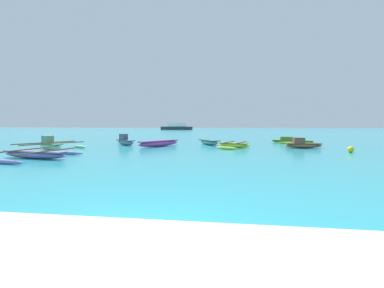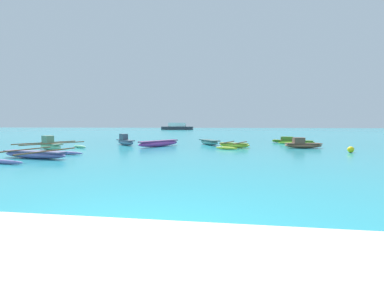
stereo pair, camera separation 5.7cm
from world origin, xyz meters
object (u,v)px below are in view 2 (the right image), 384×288
object	(u,v)px
moored_boat_1	(35,154)
moored_boat_2	(292,141)
moored_boat_6	(234,145)
distant_ferry	(177,127)
moored_boat_5	(159,143)
moored_boat_7	(302,144)
moored_boat_0	(50,145)
moored_boat_4	(125,141)
mooring_buoy_0	(351,149)
moored_boat_3	(209,142)

from	to	relation	value
moored_boat_1	moored_boat_2	bearing A→B (deg)	48.39
moored_boat_6	distant_ferry	world-z (taller)	distant_ferry
moored_boat_5	moored_boat_7	bearing A→B (deg)	-55.44
moored_boat_1	distant_ferry	xyz separation A→B (m)	(-5.93, 68.56, 0.69)
moored_boat_5	moored_boat_6	world-z (taller)	moored_boat_5
moored_boat_1	distant_ferry	world-z (taller)	distant_ferry
moored_boat_0	moored_boat_2	bearing A→B (deg)	55.06
moored_boat_4	moored_boat_5	distance (m)	3.36
moored_boat_1	moored_boat_2	xyz separation A→B (m)	(15.76, 12.93, -0.00)
mooring_buoy_0	moored_boat_5	bearing A→B (deg)	168.59
moored_boat_1	moored_boat_7	size ratio (longest dim) A/B	1.58
distant_ferry	moored_boat_5	bearing A→B (deg)	-80.29
moored_boat_3	moored_boat_5	bearing A→B (deg)	-91.08
moored_boat_4	distant_ferry	xyz separation A→B (m)	(-7.21, 59.85, 0.56)
moored_boat_0	moored_boat_3	xyz separation A→B (m)	(10.37, 6.02, -0.09)
moored_boat_0	moored_boat_4	distance (m)	5.83
moored_boat_5	moored_boat_4	bearing A→B (deg)	105.95
moored_boat_6	mooring_buoy_0	size ratio (longest dim) A/B	9.30
moored_boat_2	distant_ferry	size ratio (longest dim) A/B	0.38
moored_boat_0	moored_boat_3	world-z (taller)	moored_boat_0
moored_boat_2	moored_boat_1	bearing A→B (deg)	-120.27
moored_boat_3	distant_ferry	bearing A→B (deg)	161.57
moored_boat_1	moored_boat_3	world-z (taller)	moored_boat_1
moored_boat_3	distant_ferry	xyz separation A→B (m)	(-14.22, 58.59, 0.66)
moored_boat_4	moored_boat_3	bearing A→B (deg)	53.31
moored_boat_0	moored_boat_4	world-z (taller)	moored_boat_0
moored_boat_1	distant_ferry	bearing A→B (deg)	103.95
moored_boat_7	moored_boat_1	bearing A→B (deg)	-156.22
distant_ferry	moored_boat_4	bearing A→B (deg)	-83.13
moored_boat_7	moored_boat_5	bearing A→B (deg)	177.56
moored_boat_3	distant_ferry	distance (m)	60.29
moored_boat_0	distant_ferry	size ratio (longest dim) A/B	0.47
moored_boat_1	moored_boat_6	world-z (taller)	moored_boat_1
moored_boat_0	moored_boat_1	world-z (taller)	moored_boat_0
moored_boat_2	moored_boat_7	distance (m)	5.07
moored_boat_6	distant_ferry	size ratio (longest dim) A/B	0.36
moored_boat_2	moored_boat_3	distance (m)	8.03
moored_boat_0	moored_boat_2	distance (m)	19.97
distant_ferry	moored_boat_7	bearing A→B (deg)	-70.71
moored_boat_2	moored_boat_6	bearing A→B (deg)	-114.37
moored_boat_2	mooring_buoy_0	bearing A→B (deg)	-57.89
moored_boat_1	distant_ferry	distance (m)	68.82
moored_boat_6	moored_boat_4	bearing A→B (deg)	-167.09
moored_boat_2	moored_boat_5	bearing A→B (deg)	-134.67
moored_boat_2	moored_boat_4	bearing A→B (deg)	-143.35
moored_boat_5	mooring_buoy_0	xyz separation A→B (m)	(12.89, -2.60, -0.07)
moored_boat_5	moored_boat_7	xyz separation A→B (m)	(10.81, 0.20, 0.01)
moored_boat_1	moored_boat_6	xyz separation A→B (m)	(10.30, 7.43, -0.01)
moored_boat_2	moored_boat_3	world-z (taller)	moored_boat_2
moored_boat_0	distant_ferry	world-z (taller)	distant_ferry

